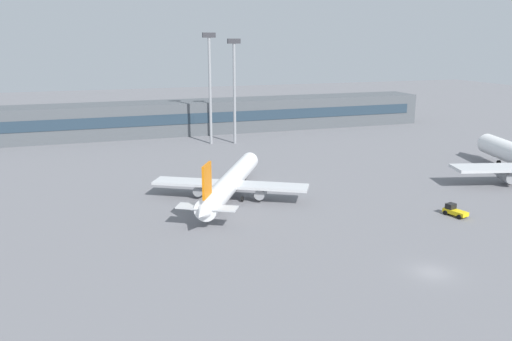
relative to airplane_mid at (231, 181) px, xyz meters
The scene contains 6 objects.
ground_plane 14.72m from the airplane_mid, 19.51° to the left, with size 400.00×400.00×0.00m, color slate.
terminal_building 64.68m from the airplane_mid, 77.84° to the left, with size 125.77×12.13×9.00m.
airplane_mid is the anchor object (origin of this frame).
baggage_tug_yellow 35.27m from the airplane_mid, 34.16° to the right, with size 2.56×3.87×1.75m.
floodlight_tower_west 48.36m from the airplane_mid, 80.32° to the left, with size 3.20×0.80×27.36m.
floodlight_tower_east 48.22m from the airplane_mid, 72.89° to the left, with size 3.20×0.80×25.95m.
Camera 1 is at (-36.46, -45.09, 25.84)m, focal length 36.35 mm.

